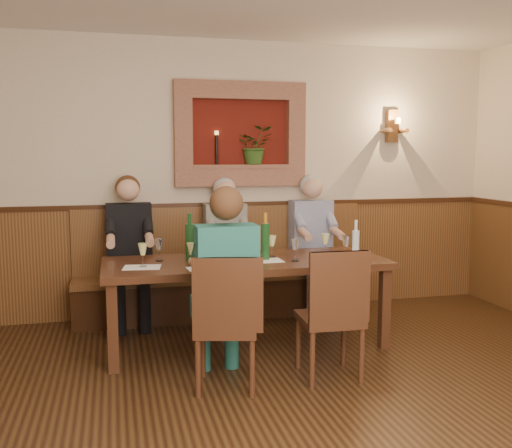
{
  "coord_description": "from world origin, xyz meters",
  "views": [
    {
      "loc": [
        -1.09,
        -2.82,
        1.65
      ],
      "look_at": [
        0.1,
        1.9,
        1.05
      ],
      "focal_mm": 40.0,
      "sensor_mm": 36.0,
      "label": 1
    }
  ],
  "objects_px": {
    "bench": "(225,284)",
    "wine_bottle_green_a": "(265,240)",
    "person_bench_right": "(313,256)",
    "spittoon_bucket": "(222,247)",
    "water_bottle": "(356,244)",
    "chair_near_left": "(226,349)",
    "person_bench_mid": "(227,261)",
    "person_bench_left": "(130,264)",
    "dining_table": "(246,268)",
    "chair_near_right": "(330,340)",
    "person_chair_front": "(224,303)",
    "wine_bottle_green_b": "(190,242)"
  },
  "relations": [
    {
      "from": "person_bench_left",
      "to": "person_bench_mid",
      "type": "relative_size",
      "value": 1.02
    },
    {
      "from": "bench",
      "to": "spittoon_bucket",
      "type": "xyz_separation_m",
      "value": [
        -0.22,
        -1.02,
        0.56
      ]
    },
    {
      "from": "wine_bottle_green_b",
      "to": "water_bottle",
      "type": "distance_m",
      "value": 1.41
    },
    {
      "from": "person_bench_mid",
      "to": "chair_near_right",
      "type": "bearing_deg",
      "value": -75.46
    },
    {
      "from": "person_bench_left",
      "to": "person_chair_front",
      "type": "relative_size",
      "value": 1.01
    },
    {
      "from": "chair_near_left",
      "to": "water_bottle",
      "type": "relative_size",
      "value": 2.84
    },
    {
      "from": "chair_near_left",
      "to": "wine_bottle_green_a",
      "type": "bearing_deg",
      "value": 72.59
    },
    {
      "from": "person_chair_front",
      "to": "water_bottle",
      "type": "bearing_deg",
      "value": 24.09
    },
    {
      "from": "person_bench_mid",
      "to": "spittoon_bucket",
      "type": "distance_m",
      "value": 0.99
    },
    {
      "from": "person_bench_mid",
      "to": "person_bench_left",
      "type": "bearing_deg",
      "value": -179.94
    },
    {
      "from": "bench",
      "to": "wine_bottle_green_a",
      "type": "bearing_deg",
      "value": -80.41
    },
    {
      "from": "spittoon_bucket",
      "to": "person_bench_left",
      "type": "bearing_deg",
      "value": 128.56
    },
    {
      "from": "chair_near_right",
      "to": "water_bottle",
      "type": "bearing_deg",
      "value": 55.98
    },
    {
      "from": "person_bench_right",
      "to": "wine_bottle_green_b",
      "type": "distance_m",
      "value": 1.63
    },
    {
      "from": "wine_bottle_green_b",
      "to": "spittoon_bucket",
      "type": "bearing_deg",
      "value": -26.07
    },
    {
      "from": "wine_bottle_green_a",
      "to": "water_bottle",
      "type": "height_order",
      "value": "wine_bottle_green_a"
    },
    {
      "from": "water_bottle",
      "to": "person_bench_mid",
      "type": "bearing_deg",
      "value": 130.89
    },
    {
      "from": "dining_table",
      "to": "chair_near_right",
      "type": "relative_size",
      "value": 2.45
    },
    {
      "from": "person_bench_right",
      "to": "chair_near_left",
      "type": "bearing_deg",
      "value": -126.6
    },
    {
      "from": "dining_table",
      "to": "person_bench_right",
      "type": "bearing_deg",
      "value": 42.52
    },
    {
      "from": "person_bench_mid",
      "to": "person_chair_front",
      "type": "height_order",
      "value": "person_chair_front"
    },
    {
      "from": "person_bench_mid",
      "to": "wine_bottle_green_a",
      "type": "height_order",
      "value": "person_bench_mid"
    },
    {
      "from": "person_bench_mid",
      "to": "person_bench_right",
      "type": "height_order",
      "value": "person_bench_right"
    },
    {
      "from": "chair_near_right",
      "to": "wine_bottle_green_a",
      "type": "xyz_separation_m",
      "value": [
        -0.27,
        0.83,
        0.63
      ]
    },
    {
      "from": "dining_table",
      "to": "water_bottle",
      "type": "xyz_separation_m",
      "value": [
        0.91,
        -0.22,
        0.21
      ]
    },
    {
      "from": "person_chair_front",
      "to": "person_bench_right",
      "type": "bearing_deg",
      "value": 52.15
    },
    {
      "from": "chair_near_left",
      "to": "person_bench_mid",
      "type": "height_order",
      "value": "person_bench_mid"
    },
    {
      "from": "chair_near_right",
      "to": "person_bench_right",
      "type": "relative_size",
      "value": 0.68
    },
    {
      "from": "person_bench_right",
      "to": "spittoon_bucket",
      "type": "xyz_separation_m",
      "value": [
        -1.13,
        -0.91,
        0.29
      ]
    },
    {
      "from": "spittoon_bucket",
      "to": "wine_bottle_green_a",
      "type": "height_order",
      "value": "wine_bottle_green_a"
    },
    {
      "from": "bench",
      "to": "person_bench_left",
      "type": "xyz_separation_m",
      "value": [
        -0.95,
        -0.11,
        0.27
      ]
    },
    {
      "from": "spittoon_bucket",
      "to": "water_bottle",
      "type": "height_order",
      "value": "water_bottle"
    },
    {
      "from": "water_bottle",
      "to": "person_bench_right",
      "type": "bearing_deg",
      "value": 89.93
    },
    {
      "from": "chair_near_left",
      "to": "chair_near_right",
      "type": "height_order",
      "value": "chair_near_right"
    },
    {
      "from": "bench",
      "to": "person_bench_right",
      "type": "xyz_separation_m",
      "value": [
        0.91,
        -0.11,
        0.27
      ]
    },
    {
      "from": "bench",
      "to": "chair_near_left",
      "type": "relative_size",
      "value": 3.09
    },
    {
      "from": "bench",
      "to": "person_bench_right",
      "type": "bearing_deg",
      "value": -6.64
    },
    {
      "from": "chair_near_left",
      "to": "person_bench_mid",
      "type": "relative_size",
      "value": 0.68
    },
    {
      "from": "person_bench_mid",
      "to": "spittoon_bucket",
      "type": "xyz_separation_m",
      "value": [
        -0.22,
        -0.91,
        0.3
      ]
    },
    {
      "from": "bench",
      "to": "wine_bottle_green_a",
      "type": "relative_size",
      "value": 7.45
    },
    {
      "from": "dining_table",
      "to": "bench",
      "type": "distance_m",
      "value": 1.01
    },
    {
      "from": "person_bench_right",
      "to": "wine_bottle_green_a",
      "type": "relative_size",
      "value": 3.57
    },
    {
      "from": "chair_near_left",
      "to": "person_bench_right",
      "type": "relative_size",
      "value": 0.67
    },
    {
      "from": "dining_table",
      "to": "person_bench_mid",
      "type": "bearing_deg",
      "value": 90.13
    },
    {
      "from": "chair_near_right",
      "to": "person_bench_left",
      "type": "xyz_separation_m",
      "value": [
        -1.38,
        1.69,
        0.32
      ]
    },
    {
      "from": "spittoon_bucket",
      "to": "wine_bottle_green_a",
      "type": "xyz_separation_m",
      "value": [
        0.38,
        0.05,
        0.03
      ]
    },
    {
      "from": "chair_near_left",
      "to": "wine_bottle_green_b",
      "type": "xyz_separation_m",
      "value": [
        -0.13,
        0.91,
        0.64
      ]
    },
    {
      "from": "spittoon_bucket",
      "to": "wine_bottle_green_a",
      "type": "bearing_deg",
      "value": 7.55
    },
    {
      "from": "chair_near_left",
      "to": "water_bottle",
      "type": "bearing_deg",
      "value": 41.13
    },
    {
      "from": "wine_bottle_green_a",
      "to": "person_bench_left",
      "type": "bearing_deg",
      "value": 142.18
    }
  ]
}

